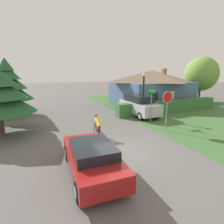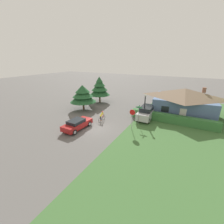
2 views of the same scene
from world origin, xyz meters
The scene contains 12 objects.
ground_plane centered at (0.00, 0.00, 0.00)m, with size 140.00×140.00×0.00m, color #5B5956.
grass_verge_right centered at (11.69, 4.00, 0.01)m, with size 16.00×36.00×0.01m, color #3D6633.
cottage_house centered at (9.74, 11.56, 2.25)m, with size 10.24×8.28×4.57m.
hedge_row centered at (8.74, 6.83, 0.62)m, with size 11.93×0.90×1.25m, color #387038.
sedan_left_lane centered at (-1.97, -1.14, 0.70)m, with size 1.93×4.37×1.35m.
cyclist centered at (-0.50, 2.59, 0.73)m, with size 0.44×1.81×1.52m.
parked_suv_right centered at (5.01, 6.76, 1.01)m, with size 2.03×4.84×1.97m.
stop_sign centered at (4.44, 2.11, 2.01)m, with size 0.79×0.07×2.80m.
street_lamp centered at (4.91, 5.90, 2.39)m, with size 0.30×0.30×4.09m.
street_name_sign centered at (4.60, 4.19, 1.89)m, with size 0.90×0.90×2.73m.
conifer_tall_near centered at (-6.22, 5.57, 2.80)m, with size 4.59×4.59×4.51m.
conifer_tall_far centered at (-6.37, 11.27, 3.05)m, with size 4.28×4.28×5.39m.
Camera 2 is at (10.58, -14.83, 8.83)m, focal length 24.00 mm.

